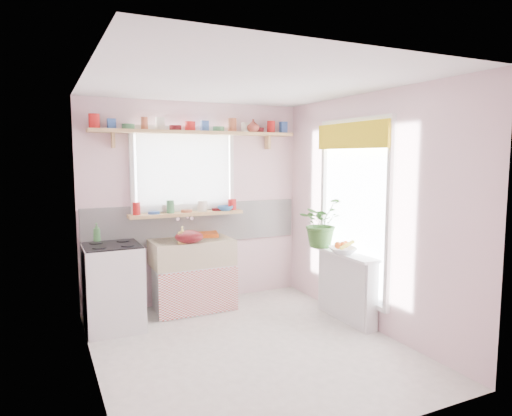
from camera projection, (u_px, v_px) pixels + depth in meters
name	position (u px, v px, depth m)	size (l,w,h in m)	color
room	(269.00, 196.00, 5.32)	(3.20, 3.20, 3.20)	white
sink_unit	(192.00, 274.00, 5.46)	(0.95, 0.65, 1.11)	white
cooker	(113.00, 287.00, 4.83)	(0.58, 0.58, 0.93)	white
radiator_ledge	(346.00, 285.00, 5.11)	(0.22, 0.95, 0.78)	white
windowsill	(187.00, 214.00, 5.55)	(1.40, 0.22, 0.04)	tan
pine_shelf	(198.00, 133.00, 5.49)	(2.52, 0.24, 0.04)	tan
shelf_crockery	(197.00, 126.00, 5.49)	(2.47, 0.11, 0.12)	red
sill_crockery	(185.00, 208.00, 5.53)	(1.35, 0.11, 0.12)	red
dish_tray	(200.00, 234.00, 5.67)	(0.44, 0.33, 0.04)	#DA5413
colander	(189.00, 237.00, 5.19)	(0.32, 0.32, 0.15)	maroon
jade_plant	(321.00, 222.00, 5.35)	(0.52, 0.45, 0.58)	#376829
fruit_bowl	(343.00, 250.00, 4.99)	(0.29, 0.29, 0.07)	white
herb_pot	(326.00, 240.00, 5.26)	(0.10, 0.07, 0.19)	#2C6F31
soap_bottle_sink	(182.00, 235.00, 5.16)	(0.09, 0.09, 0.20)	#FAE26F
sill_cup	(167.00, 208.00, 5.50)	(0.13, 0.13, 0.10)	beige
sill_bowl	(225.00, 208.00, 5.70)	(0.19, 0.19, 0.06)	#3670B1
shelf_vase	(253.00, 126.00, 5.74)	(0.15, 0.15, 0.16)	brown
cooker_bottle	(97.00, 232.00, 4.92)	(0.08, 0.08, 0.21)	#408042
fruit	(343.00, 245.00, 4.99)	(0.20, 0.14, 0.10)	#F85D14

